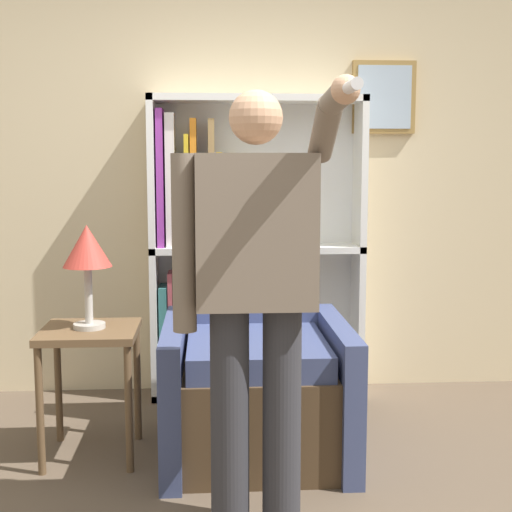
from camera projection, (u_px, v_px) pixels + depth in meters
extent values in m
cube|color=beige|center=(223.00, 169.00, 4.46)|extent=(8.00, 0.06, 2.80)
cube|color=olive|center=(384.00, 97.00, 4.41)|extent=(0.39, 0.04, 0.44)
cube|color=#9EB2C6|center=(385.00, 97.00, 4.39)|extent=(0.33, 0.01, 0.38)
cube|color=white|center=(154.00, 250.00, 4.31)|extent=(0.04, 0.28, 1.84)
cube|color=white|center=(359.00, 248.00, 4.40)|extent=(0.04, 0.28, 1.84)
cube|color=white|center=(256.00, 246.00, 4.49)|extent=(1.30, 0.01, 1.84)
cube|color=white|center=(257.00, 391.00, 4.47)|extent=(1.30, 0.28, 0.04)
cube|color=white|center=(257.00, 249.00, 4.35)|extent=(1.30, 0.28, 0.04)
cube|color=white|center=(257.00, 99.00, 4.24)|extent=(1.30, 0.28, 0.04)
cube|color=#337070|center=(164.00, 338.00, 4.39)|extent=(0.05, 0.22, 0.66)
cube|color=#BC4C56|center=(171.00, 331.00, 4.39)|extent=(0.03, 0.19, 0.74)
cube|color=#238438|center=(178.00, 335.00, 4.39)|extent=(0.05, 0.16, 0.69)
cube|color=#1E47B2|center=(187.00, 340.00, 4.40)|extent=(0.04, 0.16, 0.62)
cube|color=#238438|center=(195.00, 342.00, 4.40)|extent=(0.05, 0.18, 0.60)
cube|color=#BC4C56|center=(203.00, 329.00, 4.40)|extent=(0.03, 0.22, 0.76)
cube|color=#9E7A47|center=(210.00, 335.00, 4.40)|extent=(0.04, 0.19, 0.68)
cube|color=white|center=(215.00, 330.00, 4.40)|extent=(0.03, 0.19, 0.75)
cube|color=purple|center=(161.00, 179.00, 4.26)|extent=(0.04, 0.22, 0.82)
cube|color=white|center=(171.00, 181.00, 4.27)|extent=(0.06, 0.19, 0.79)
cube|color=#9E7A47|center=(180.00, 202.00, 4.29)|extent=(0.04, 0.18, 0.53)
cube|color=gold|center=(187.00, 191.00, 4.28)|extent=(0.03, 0.19, 0.67)
cube|color=orange|center=(194.00, 183.00, 4.28)|extent=(0.04, 0.17, 0.76)
cube|color=#1E47B2|center=(203.00, 202.00, 4.30)|extent=(0.05, 0.16, 0.53)
cube|color=#9E7A47|center=(211.00, 183.00, 4.28)|extent=(0.04, 0.22, 0.76)
cube|color=gold|center=(219.00, 199.00, 4.30)|extent=(0.03, 0.16, 0.56)
cube|color=#4C3823|center=(256.00, 407.00, 3.53)|extent=(0.71, 0.85, 0.47)
cube|color=#3D4770|center=(257.00, 351.00, 3.46)|extent=(0.67, 0.73, 0.12)
cube|color=#3D4770|center=(251.00, 288.00, 3.84)|extent=(0.71, 0.16, 1.07)
cube|color=#3D4770|center=(174.00, 391.00, 3.49)|extent=(0.10, 0.93, 0.66)
cube|color=#3D4770|center=(337.00, 387.00, 3.55)|extent=(0.10, 0.93, 0.66)
cylinder|color=#2D2D33|center=(230.00, 421.00, 2.75)|extent=(0.15, 0.15, 0.90)
cylinder|color=#2D2D33|center=(282.00, 420.00, 2.76)|extent=(0.15, 0.15, 0.90)
cube|color=#756656|center=(256.00, 231.00, 2.66)|extent=(0.45, 0.24, 0.58)
sphere|color=tan|center=(256.00, 117.00, 2.61)|extent=(0.20, 0.20, 0.20)
cylinder|color=#756656|center=(184.00, 244.00, 2.65)|extent=(0.09, 0.09, 0.67)
cylinder|color=#756656|center=(325.00, 130.00, 2.51)|extent=(0.09, 0.28, 0.23)
cylinder|color=#756656|center=(338.00, 97.00, 2.26)|extent=(0.08, 0.27, 0.10)
sphere|color=tan|center=(346.00, 89.00, 2.13)|extent=(0.09, 0.09, 0.09)
cylinder|color=white|center=(352.00, 86.00, 2.04)|extent=(0.04, 0.15, 0.04)
cube|color=brown|center=(90.00, 332.00, 3.45)|extent=(0.46, 0.46, 0.04)
cylinder|color=brown|center=(40.00, 411.00, 3.28)|extent=(0.04, 0.04, 0.61)
cylinder|color=brown|center=(129.00, 409.00, 3.31)|extent=(0.04, 0.04, 0.61)
cylinder|color=brown|center=(58.00, 384.00, 3.68)|extent=(0.04, 0.04, 0.61)
cylinder|color=brown|center=(137.00, 382.00, 3.71)|extent=(0.04, 0.04, 0.61)
cylinder|color=#B7B2A8|center=(89.00, 326.00, 3.45)|extent=(0.15, 0.15, 0.02)
cylinder|color=#B7B2A8|center=(89.00, 295.00, 3.43)|extent=(0.04, 0.04, 0.28)
cone|color=#B2382D|center=(87.00, 246.00, 3.40)|extent=(0.23, 0.23, 0.20)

